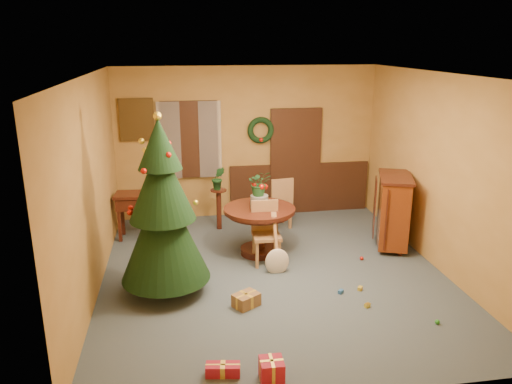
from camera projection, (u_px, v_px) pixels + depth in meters
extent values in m
plane|color=#384851|center=(274.00, 274.00, 7.44)|extent=(5.50, 5.50, 0.00)
plane|color=silver|center=(276.00, 75.00, 6.60)|extent=(5.50, 5.50, 0.00)
plane|color=olive|center=(247.00, 143.00, 9.62)|extent=(5.00, 0.00, 5.00)
plane|color=olive|center=(335.00, 262.00, 4.42)|extent=(5.00, 0.00, 5.00)
plane|color=olive|center=(91.00, 188.00, 6.64)|extent=(0.00, 5.50, 5.50)
plane|color=olive|center=(440.00, 173.00, 7.40)|extent=(0.00, 5.50, 5.50)
cube|color=black|center=(299.00, 188.00, 10.01)|extent=(2.80, 0.06, 1.00)
cube|color=black|center=(295.00, 162.00, 9.83)|extent=(1.00, 0.08, 2.10)
cube|color=white|center=(295.00, 164.00, 9.87)|extent=(0.80, 0.03, 1.90)
cube|color=black|center=(190.00, 140.00, 9.38)|extent=(1.05, 0.08, 1.45)
cube|color=white|center=(190.00, 139.00, 9.41)|extent=(0.88, 0.03, 1.25)
cube|color=white|center=(169.00, 141.00, 9.27)|extent=(0.42, 0.02, 1.45)
cube|color=white|center=(210.00, 140.00, 9.39)|extent=(0.42, 0.02, 1.45)
torus|color=black|center=(261.00, 130.00, 9.51)|extent=(0.51, 0.11, 0.51)
cube|color=#4C3819|center=(137.00, 120.00, 9.13)|extent=(0.62, 0.05, 0.78)
cube|color=gray|center=(137.00, 119.00, 9.16)|extent=(0.48, 0.02, 0.62)
cylinder|color=black|center=(259.00, 210.00, 7.94)|extent=(1.14, 1.14, 0.06)
cylinder|color=black|center=(259.00, 213.00, 7.96)|extent=(1.02, 1.02, 0.04)
cylinder|color=black|center=(259.00, 231.00, 8.04)|extent=(0.18, 0.18, 0.63)
cylinder|color=black|center=(259.00, 250.00, 8.14)|extent=(0.61, 0.61, 0.10)
cylinder|color=slate|center=(259.00, 202.00, 7.90)|extent=(0.28, 0.28, 0.21)
imported|color=#1E4C23|center=(259.00, 183.00, 7.81)|extent=(0.36, 0.32, 0.40)
cube|color=brown|center=(266.00, 236.00, 7.67)|extent=(0.43, 0.43, 0.05)
cube|color=brown|center=(265.00, 215.00, 7.78)|extent=(0.42, 0.05, 0.50)
cube|color=brown|center=(275.00, 245.00, 7.93)|extent=(0.05, 0.05, 0.43)
cube|color=brown|center=(254.00, 247.00, 7.88)|extent=(0.05, 0.05, 0.43)
cube|color=brown|center=(279.00, 254.00, 7.60)|extent=(0.05, 0.05, 0.43)
cube|color=brown|center=(257.00, 255.00, 7.56)|extent=(0.05, 0.05, 0.43)
cube|color=brown|center=(278.00, 204.00, 9.21)|extent=(0.49, 0.49, 0.05)
cube|color=brown|center=(282.00, 192.00, 8.96)|extent=(0.42, 0.11, 0.50)
cube|color=brown|center=(273.00, 220.00, 9.07)|extent=(0.05, 0.05, 0.43)
cube|color=brown|center=(290.00, 217.00, 9.18)|extent=(0.05, 0.05, 0.43)
cube|color=brown|center=(266.00, 214.00, 9.38)|extent=(0.05, 0.05, 0.43)
cube|color=brown|center=(283.00, 212.00, 9.49)|extent=(0.05, 0.05, 0.43)
cylinder|color=black|center=(219.00, 210.00, 9.13)|extent=(0.09, 0.09, 0.73)
cylinder|color=black|center=(219.00, 190.00, 9.02)|extent=(0.29, 0.29, 0.03)
imported|color=#19471E|center=(218.00, 178.00, 8.96)|extent=(0.24, 0.20, 0.42)
cylinder|color=#382111|center=(167.00, 283.00, 6.87)|extent=(0.15, 0.15, 0.26)
cone|color=black|center=(164.00, 229.00, 6.64)|extent=(1.21, 1.21, 1.42)
cone|color=black|center=(161.00, 181.00, 6.45)|extent=(0.88, 0.88, 1.04)
cone|color=black|center=(159.00, 144.00, 6.31)|extent=(0.57, 0.57, 0.66)
sphere|color=yellow|center=(157.00, 116.00, 6.21)|extent=(0.11, 0.11, 0.11)
cube|color=black|center=(142.00, 194.00, 8.61)|extent=(0.95, 0.52, 0.05)
cube|color=black|center=(143.00, 202.00, 8.65)|extent=(0.89, 0.47, 0.19)
cube|color=black|center=(121.00, 218.00, 8.67)|extent=(0.08, 0.33, 0.76)
cube|color=black|center=(166.00, 216.00, 8.79)|extent=(0.08, 0.33, 0.76)
cube|color=#501B09|center=(393.00, 211.00, 8.25)|extent=(0.74, 1.01, 1.13)
cube|color=black|center=(396.00, 177.00, 8.09)|extent=(0.81, 1.08, 0.05)
cylinder|color=black|center=(400.00, 253.00, 8.06)|extent=(0.06, 0.06, 0.08)
cylinder|color=black|center=(382.00, 236.00, 8.79)|extent=(0.06, 0.06, 0.08)
cube|color=brown|center=(246.00, 300.00, 6.51)|extent=(0.40, 0.37, 0.17)
cube|color=gold|center=(246.00, 300.00, 6.51)|extent=(0.30, 0.20, 0.18)
cube|color=gold|center=(246.00, 300.00, 6.51)|extent=(0.17, 0.23, 0.18)
cube|color=maroon|center=(272.00, 370.00, 5.06)|extent=(0.24, 0.24, 0.24)
cube|color=gold|center=(272.00, 370.00, 5.06)|extent=(0.24, 0.04, 0.24)
cube|color=gold|center=(272.00, 370.00, 5.06)|extent=(0.04, 0.24, 0.24)
cube|color=brown|center=(164.00, 286.00, 6.95)|extent=(0.28, 0.26, 0.12)
cube|color=gold|center=(164.00, 286.00, 6.95)|extent=(0.21, 0.15, 0.13)
cube|color=gold|center=(164.00, 286.00, 6.95)|extent=(0.12, 0.15, 0.13)
cube|color=maroon|center=(223.00, 370.00, 5.17)|extent=(0.37, 0.20, 0.12)
cube|color=gold|center=(223.00, 370.00, 5.17)|extent=(0.36, 0.07, 0.13)
cube|color=gold|center=(223.00, 370.00, 5.17)|extent=(0.07, 0.15, 0.13)
cube|color=#225596|center=(341.00, 292.00, 6.86)|extent=(0.09, 0.09, 0.05)
sphere|color=green|center=(437.00, 322.00, 6.10)|extent=(0.06, 0.06, 0.06)
cube|color=gold|center=(360.00, 288.00, 6.94)|extent=(0.09, 0.09, 0.05)
sphere|color=red|center=(362.00, 258.00, 7.90)|extent=(0.06, 0.06, 0.06)
cube|color=yellow|center=(367.00, 305.00, 6.50)|extent=(0.09, 0.09, 0.05)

